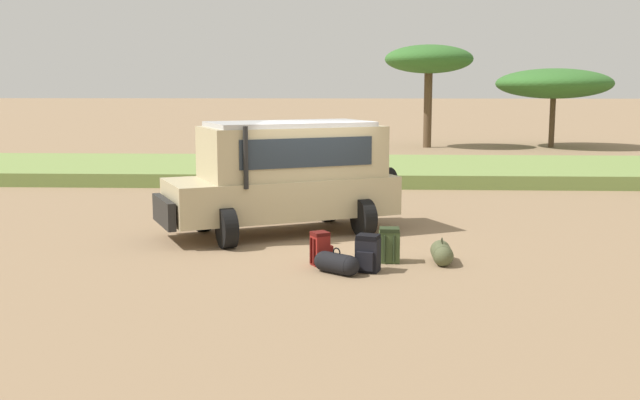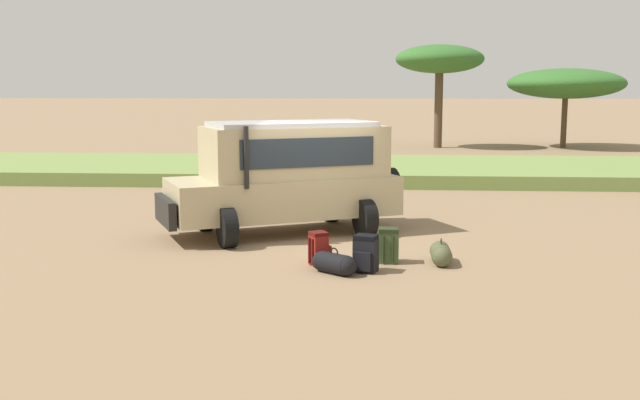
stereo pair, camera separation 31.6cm
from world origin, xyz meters
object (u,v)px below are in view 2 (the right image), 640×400
Objects in this scene: safari_vehicle at (288,174)px; duffel_bag_soft_canvas at (334,263)px; acacia_tree_far_left at (440,60)px; duffel_bag_low_black_case at (441,254)px; acacia_tree_left_mid at (566,84)px; backpack_cluster_center at (388,246)px; backpack_beside_front_wheel at (366,254)px; backpack_near_rear_wheel at (319,249)px.

duffel_bag_soft_canvas is (1.19, -3.53, -1.11)m from safari_vehicle.
acacia_tree_far_left is (4.08, 26.37, 4.27)m from duffel_bag_soft_canvas.
duffel_bag_low_black_case is 2.09m from duffel_bag_soft_canvas.
acacia_tree_left_mid is (10.54, 26.79, 3.09)m from duffel_bag_soft_canvas.
acacia_tree_far_left is at bearing 85.12° from duffel_bag_low_black_case.
backpack_cluster_center is 0.81× the size of duffel_bag_soft_canvas.
backpack_cluster_center is at bearing 60.54° from backpack_beside_front_wheel.
backpack_cluster_center is at bearing 43.28° from duffel_bag_soft_canvas.
backpack_beside_front_wheel is (1.72, -3.36, -0.98)m from safari_vehicle.
backpack_beside_front_wheel is at bearing -110.60° from acacia_tree_left_mid.
backpack_cluster_center is at bearing -97.01° from acacia_tree_far_left.
acacia_tree_left_mid reaches higher than safari_vehicle.
acacia_tree_far_left is at bearing 80.36° from backpack_near_rear_wheel.
backpack_beside_front_wheel reaches higher than duffel_bag_low_black_case.
acacia_tree_left_mid reaches higher than duffel_bag_low_black_case.
backpack_beside_front_wheel is 0.72× the size of duffel_bag_low_black_case.
duffel_bag_low_black_case is at bearing 7.23° from backpack_near_rear_wheel.
safari_vehicle is at bearing 106.70° from backpack_near_rear_wheel.
acacia_tree_far_left is 0.89× the size of acacia_tree_left_mid.
backpack_beside_front_wheel is at bearing -97.70° from acacia_tree_far_left.
backpack_beside_front_wheel is at bearing -62.85° from safari_vehicle.
backpack_near_rear_wheel is at bearing -172.77° from duffel_bag_low_black_case.
acacia_tree_far_left reaches higher than backpack_beside_front_wheel.
acacia_tree_left_mid is at bearing 69.67° from backpack_cluster_center.
duffel_bag_soft_canvas is (0.30, -0.58, -0.12)m from backpack_near_rear_wheel.
safari_vehicle is at bearing 117.15° from backpack_beside_front_wheel.
duffel_bag_soft_canvas is (-0.54, -0.17, -0.14)m from backpack_beside_front_wheel.
duffel_bag_soft_canvas is (-0.94, -0.89, -0.13)m from backpack_cluster_center.
acacia_tree_left_mid is at bearing 67.52° from backpack_near_rear_wheel.
safari_vehicle is at bearing -102.98° from acacia_tree_far_left.
backpack_beside_front_wheel is 0.83m from backpack_cluster_center.
backpack_beside_front_wheel is 0.12× the size of acacia_tree_far_left.
acacia_tree_far_left reaches higher than backpack_cluster_center.
acacia_tree_left_mid is (9.60, 25.90, 2.95)m from backpack_cluster_center.
backpack_near_rear_wheel reaches higher than duffel_bag_low_black_case.
acacia_tree_left_mid is at bearing 69.40° from backpack_beside_front_wheel.
duffel_bag_low_black_case is at bearing 26.93° from backpack_beside_front_wheel.
backpack_beside_front_wheel is 0.94m from backpack_near_rear_wheel.
acacia_tree_far_left reaches higher than acacia_tree_left_mid.
backpack_beside_front_wheel reaches higher than backpack_cluster_center.
backpack_cluster_center is at bearing 13.83° from backpack_near_rear_wheel.
safari_vehicle is 8.33× the size of backpack_cluster_center.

